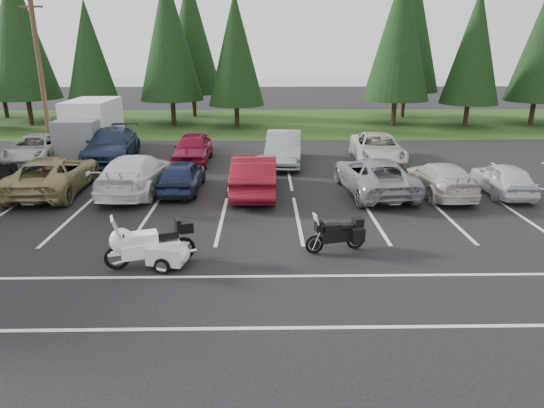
{
  "coord_description": "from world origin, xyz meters",
  "views": [
    {
      "loc": [
        1.99,
        -15.19,
        5.86
      ],
      "look_at": [
        2.25,
        -0.5,
        1.06
      ],
      "focal_mm": 32.0,
      "sensor_mm": 36.0,
      "label": 1
    }
  ],
  "objects": [
    {
      "name": "touring_motorcycle",
      "position": [
        -1.17,
        -2.7,
        0.77
      ],
      "size": [
        2.89,
        1.72,
        1.53
      ],
      "primitive_type": null,
      "rotation": [
        0.0,
        0.0,
        0.34
      ],
      "color": "white",
      "rests_on": "ground"
    },
    {
      "name": "ground",
      "position": [
        0.0,
        0.0,
        0.0
      ],
      "size": [
        120.0,
        120.0,
        0.0
      ],
      "primitive_type": "plane",
      "color": "black",
      "rests_on": "ground"
    },
    {
      "name": "conifer_4",
      "position": [
        -5.0,
        22.9,
        6.53
      ],
      "size": [
        4.8,
        4.8,
        11.17
      ],
      "color": "#332316",
      "rests_on": "ground"
    },
    {
      "name": "car_near_8",
      "position": [
        11.88,
        3.96,
        0.66
      ],
      "size": [
        1.71,
        3.93,
        1.32
      ],
      "primitive_type": "imported",
      "rotation": [
        0.0,
        0.0,
        3.1
      ],
      "color": "silver",
      "rests_on": "ground"
    },
    {
      "name": "car_far_3",
      "position": [
        3.04,
        9.5,
        0.83
      ],
      "size": [
        2.1,
        5.13,
        1.65
      ],
      "primitive_type": "imported",
      "rotation": [
        0.0,
        0.0,
        -0.07
      ],
      "color": "gray",
      "rests_on": "ground"
    },
    {
      "name": "conifer_back_c",
      "position": [
        14.0,
        26.8,
        7.49
      ],
      "size": [
        5.5,
        5.5,
        12.81
      ],
      "color": "#332316",
      "rests_on": "ground"
    },
    {
      "name": "car_near_5",
      "position": [
        1.64,
        4.18,
        0.83
      ],
      "size": [
        1.88,
        5.08,
        1.66
      ],
      "primitive_type": "imported",
      "rotation": [
        0.0,
        0.0,
        3.12
      ],
      "color": "maroon",
      "rests_on": "ground"
    },
    {
      "name": "car_near_7",
      "position": [
        9.24,
        3.94,
        0.66
      ],
      "size": [
        2.07,
        4.66,
        1.33
      ],
      "primitive_type": "imported",
      "rotation": [
        0.0,
        0.0,
        3.19
      ],
      "color": "beige",
      "rests_on": "ground"
    },
    {
      "name": "box_truck",
      "position": [
        -8.0,
        12.5,
        1.45
      ],
      "size": [
        2.4,
        5.6,
        2.9
      ],
      "primitive_type": null,
      "color": "silver",
      "rests_on": "ground"
    },
    {
      "name": "car_far_4",
      "position": [
        7.97,
        9.73,
        0.75
      ],
      "size": [
        2.86,
        5.53,
        1.49
      ],
      "primitive_type": "imported",
      "rotation": [
        0.0,
        0.0,
        -0.07
      ],
      "color": "beige",
      "rests_on": "ground"
    },
    {
      "name": "car_far_0",
      "position": [
        -10.14,
        10.41,
        0.68
      ],
      "size": [
        2.59,
        5.05,
        1.37
      ],
      "primitive_type": "imported",
      "rotation": [
        0.0,
        0.0,
        0.07
      ],
      "color": "#BCBCBA",
      "rests_on": "ground"
    },
    {
      "name": "car_near_4",
      "position": [
        -1.45,
        4.59,
        0.68
      ],
      "size": [
        1.69,
        4.03,
        1.36
      ],
      "primitive_type": "imported",
      "rotation": [
        0.0,
        0.0,
        3.12
      ],
      "color": "#1A2443",
      "rests_on": "ground"
    },
    {
      "name": "utility_pole",
      "position": [
        -10.0,
        12.0,
        4.7
      ],
      "size": [
        1.6,
        0.26,
        9.0
      ],
      "color": "#473321",
      "rests_on": "ground"
    },
    {
      "name": "conifer_5",
      "position": [
        0.0,
        21.6,
        5.63
      ],
      "size": [
        4.14,
        4.14,
        9.63
      ],
      "color": "#332316",
      "rests_on": "ground"
    },
    {
      "name": "grass_strip",
      "position": [
        0.0,
        24.0,
        0.01
      ],
      "size": [
        80.0,
        16.0,
        0.01
      ],
      "primitive_type": "cube",
      "color": "#1A3310",
      "rests_on": "ground"
    },
    {
      "name": "car_far_1",
      "position": [
        -6.12,
        10.49,
        0.82
      ],
      "size": [
        2.71,
        5.83,
        1.65
      ],
      "primitive_type": "imported",
      "rotation": [
        0.0,
        0.0,
        0.07
      ],
      "color": "#1A2742",
      "rests_on": "ground"
    },
    {
      "name": "conifer_7",
      "position": [
        17.5,
        21.8,
        5.81
      ],
      "size": [
        4.27,
        4.27,
        9.94
      ],
      "color": "#332316",
      "rests_on": "ground"
    },
    {
      "name": "cargo_trailer",
      "position": [
        -0.69,
        -2.89,
        0.33
      ],
      "size": [
        1.58,
        1.1,
        0.66
      ],
      "primitive_type": null,
      "rotation": [
        0.0,
        0.0,
        -0.22
      ],
      "color": "silver",
      "rests_on": "ground"
    },
    {
      "name": "conifer_back_b",
      "position": [
        -4.0,
        27.5,
        6.77
      ],
      "size": [
        4.97,
        4.97,
        11.58
      ],
      "color": "#332316",
      "rests_on": "ground"
    },
    {
      "name": "conifer_3",
      "position": [
        -10.5,
        21.4,
        5.27
      ],
      "size": [
        3.87,
        3.87,
        9.02
      ],
      "color": "#332316",
      "rests_on": "ground"
    },
    {
      "name": "stall_markings",
      "position": [
        0.0,
        2.0,
        0.0
      ],
      "size": [
        32.0,
        16.0,
        0.01
      ],
      "primitive_type": "cube",
      "color": "silver",
      "rests_on": "ground"
    },
    {
      "name": "conifer_6",
      "position": [
        12.0,
        22.1,
        6.71
      ],
      "size": [
        4.93,
        4.93,
        11.48
      ],
      "color": "#332316",
      "rests_on": "ground"
    },
    {
      "name": "car_near_2",
      "position": [
        -6.75,
        4.51,
        0.77
      ],
      "size": [
        2.73,
        5.61,
        1.54
      ],
      "primitive_type": "imported",
      "rotation": [
        0.0,
        0.0,
        3.17
      ],
      "color": "olive",
      "rests_on": "ground"
    },
    {
      "name": "conifer_2",
      "position": [
        -16.0,
        22.8,
        6.95
      ],
      "size": [
        5.1,
        5.1,
        11.89
      ],
      "color": "#332316",
      "rests_on": "ground"
    },
    {
      "name": "car_near_6",
      "position": [
        6.59,
        4.22,
        0.74
      ],
      "size": [
        2.96,
        5.56,
        1.49
      ],
      "primitive_type": "imported",
      "rotation": [
        0.0,
        0.0,
        3.24
      ],
      "color": "gray",
      "rests_on": "ground"
    },
    {
      "name": "lake_water",
      "position": [
        4.0,
        55.0,
        0.0
      ],
      "size": [
        70.0,
        50.0,
        0.02
      ],
      "primitive_type": "cube",
      "color": "gray",
      "rests_on": "ground"
    },
    {
      "name": "car_near_3",
      "position": [
        -3.33,
        4.52,
        0.79
      ],
      "size": [
        2.59,
        5.61,
        1.59
      ],
      "primitive_type": "imported",
      "rotation": [
        0.0,
        0.0,
        3.07
      ],
      "color": "white",
      "rests_on": "ground"
    },
    {
      "name": "conifer_8",
      "position": [
        23.0,
        22.6,
        6.17
      ],
      "size": [
        4.53,
        4.53,
        10.56
      ],
      "color": "#332316",
      "rests_on": "ground"
    },
    {
      "name": "car_far_2",
      "position": [
        -1.72,
        9.9,
        0.76
      ],
      "size": [
        1.81,
        4.47,
        1.52
      ],
      "primitive_type": "imported",
      "rotation": [
        0.0,
        0.0,
        -0.0
      ],
      "color": "maroon",
      "rests_on": "ground"
    },
    {
      "name": "adventure_motorcycle",
      "position": [
        4.12,
        -1.85,
        0.63
      ],
      "size": [
        2.2,
        1.23,
        1.27
      ],
      "primitive_type": null,
      "rotation": [
        0.0,
        0.0,
        0.26
      ],
      "color": "black",
      "rests_on": "ground"
    }
  ]
}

